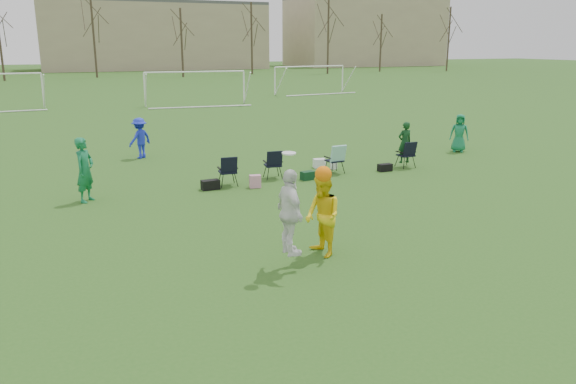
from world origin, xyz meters
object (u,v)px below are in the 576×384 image
fielder_blue (140,138)px  goal_mid (195,78)px  fielder_green_near (85,170)px  goal_right (310,72)px  center_contest (309,214)px  fielder_green_far (459,133)px

fielder_blue → goal_mid: bearing=-144.6°
fielder_green_near → goal_mid: goal_mid is taller
fielder_green_near → goal_right: size_ratio=0.25×
fielder_blue → center_contest: center_contest is taller
fielder_blue → fielder_green_far: 13.00m
fielder_green_far → goal_mid: 23.28m
fielder_blue → center_contest: bearing=62.5°
goal_mid → goal_right: bearing=30.6°
fielder_green_far → goal_right: size_ratio=0.21×
fielder_green_near → fielder_green_far: 14.96m
goal_right → fielder_green_far: bearing=-110.5°
fielder_blue → center_contest: 12.53m
fielder_blue → fielder_green_far: size_ratio=1.01×
fielder_green_near → fielder_blue: 6.31m
goal_mid → goal_right: same height
fielder_green_near → fielder_blue: size_ratio=1.16×
center_contest → fielder_green_far: bearing=38.7°
goal_mid → goal_right: 13.42m
fielder_green_far → goal_mid: goal_mid is taller
fielder_green_near → goal_mid: size_ratio=0.25×
fielder_blue → goal_right: goal_right is taller
fielder_green_far → goal_mid: (-5.68, 22.55, 1.14)m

